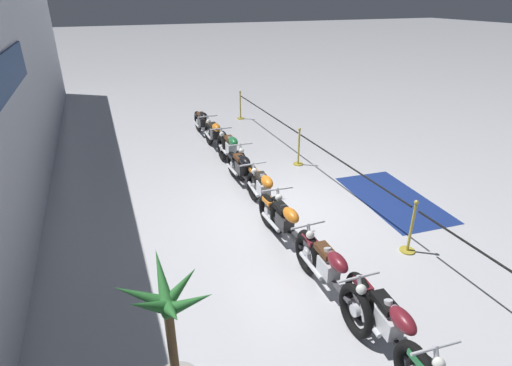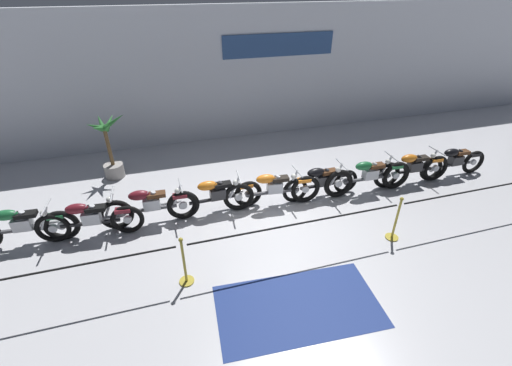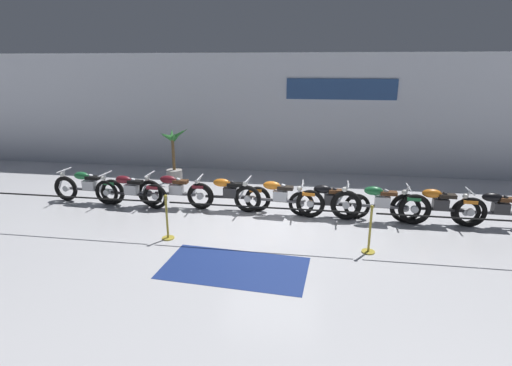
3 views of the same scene
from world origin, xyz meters
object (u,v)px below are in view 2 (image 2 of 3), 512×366
object	(u,v)px
motorcycle_maroon_1	(89,219)
stanchion_far_left	(223,243)
motorcycle_maroon_2	(149,206)
motorcycle_black_8	(453,162)
floor_banner	(298,306)
potted_palm_left_of_row	(110,151)
motorcycle_orange_7	(412,168)
motorcycle_green_6	(368,177)
motorcycle_green_0	(21,227)
motorcycle_orange_3	(215,196)
motorcycle_black_5	(321,182)
stanchion_mid_left	(185,268)
motorcycle_orange_4	(272,189)
stanchion_mid_right	(395,225)

from	to	relation	value
motorcycle_maroon_1	stanchion_far_left	xyz separation A→B (m)	(2.51, -1.87, 0.30)
motorcycle_maroon_2	motorcycle_black_8	size ratio (longest dim) A/B	1.04
floor_banner	potted_palm_left_of_row	bearing A→B (deg)	124.00
motorcycle_orange_7	floor_banner	distance (m)	5.38
motorcycle_orange_7	motorcycle_green_6	bearing A→B (deg)	-177.69
motorcycle_green_0	motorcycle_black_8	size ratio (longest dim) A/B	1.05
motorcycle_maroon_2	potted_palm_left_of_row	xyz separation A→B (m)	(-0.92, 2.52, 0.33)
motorcycle_orange_3	motorcycle_black_5	world-z (taller)	motorcycle_orange_3
stanchion_far_left	floor_banner	distance (m)	1.71
motorcycle_maroon_2	stanchion_mid_left	distance (m)	2.09
motorcycle_orange_4	motorcycle_orange_7	size ratio (longest dim) A/B	1.07
motorcycle_orange_4	potted_palm_left_of_row	bearing A→B (deg)	145.24
motorcycle_black_8	stanchion_far_left	world-z (taller)	stanchion_far_left
stanchion_mid_right	motorcycle_black_5	bearing A→B (deg)	112.93
motorcycle_green_0	motorcycle_orange_4	xyz separation A→B (m)	(5.44, -0.12, 0.01)
motorcycle_green_6	motorcycle_orange_7	xyz separation A→B (m)	(1.38, 0.06, -0.00)
stanchion_mid_right	floor_banner	xyz separation A→B (m)	(-2.65, -1.11, -0.35)
motorcycle_orange_4	motorcycle_green_0	bearing A→B (deg)	178.75
motorcycle_black_5	floor_banner	xyz separation A→B (m)	(-1.84, -3.03, -0.45)
motorcycle_orange_7	motorcycle_black_8	world-z (taller)	motorcycle_orange_7
motorcycle_orange_4	motorcycle_green_6	xyz separation A→B (m)	(2.56, -0.11, 0.00)
motorcycle_black_5	motorcycle_orange_7	xyz separation A→B (m)	(2.63, -0.09, 0.02)
motorcycle_green_0	motorcycle_maroon_2	xyz separation A→B (m)	(2.57, -0.01, 0.01)
stanchion_mid_left	stanchion_far_left	bearing A→B (deg)	-0.00
potted_palm_left_of_row	stanchion_mid_right	world-z (taller)	potted_palm_left_of_row
motorcycle_maroon_2	potted_palm_left_of_row	distance (m)	2.70
floor_banner	motorcycle_black_5	bearing A→B (deg)	62.74
motorcycle_green_0	motorcycle_black_8	distance (m)	10.76
motorcycle_maroon_2	motorcycle_orange_4	bearing A→B (deg)	-2.25
stanchion_far_left	stanchion_mid_right	size ratio (longest dim) A/B	13.32
motorcycle_orange_7	potted_palm_left_of_row	world-z (taller)	potted_palm_left_of_row
stanchion_mid_right	motorcycle_maroon_1	bearing A→B (deg)	163.29
motorcycle_orange_4	floor_banner	xyz separation A→B (m)	(-0.53, -3.00, -0.47)
motorcycle_green_0	motorcycle_black_5	distance (m)	6.75
motorcycle_maroon_1	stanchion_far_left	bearing A→B (deg)	-36.67
motorcycle_black_5	stanchion_mid_left	xyz separation A→B (m)	(-3.62, -1.93, -0.10)
motorcycle_maroon_1	stanchion_mid_left	size ratio (longest dim) A/B	2.09
motorcycle_maroon_1	stanchion_mid_left	distance (m)	2.59
motorcycle_orange_4	motorcycle_orange_7	distance (m)	3.94
motorcycle_orange_4	motorcycle_green_6	bearing A→B (deg)	-2.50
motorcycle_orange_3	floor_banner	distance (m)	3.28
motorcycle_orange_7	stanchion_mid_left	size ratio (longest dim) A/B	2.14
stanchion_mid_left	motorcycle_maroon_1	bearing A→B (deg)	133.80
motorcycle_black_5	floor_banner	world-z (taller)	motorcycle_black_5
motorcycle_maroon_1	floor_banner	size ratio (longest dim) A/B	0.79
motorcycle_black_5	motorcycle_orange_7	size ratio (longest dim) A/B	0.92
motorcycle_green_6	motorcycle_orange_7	world-z (taller)	motorcycle_green_6
motorcycle_orange_3	motorcycle_black_8	distance (m)	6.69
motorcycle_orange_4	motorcycle_black_5	world-z (taller)	motorcycle_orange_4
motorcycle_orange_7	stanchion_far_left	bearing A→B (deg)	-161.63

